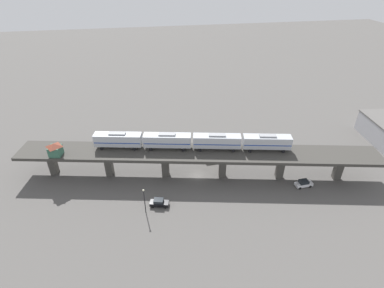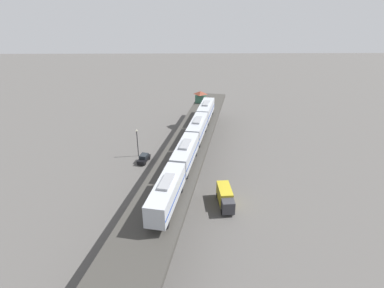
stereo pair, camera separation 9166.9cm
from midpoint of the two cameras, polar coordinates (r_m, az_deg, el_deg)
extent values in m
plane|color=#514F4C|center=(55.36, -29.18, -22.23)|extent=(400.00, 400.00, 0.00)
cube|color=#393733|center=(50.22, -31.41, -17.28)|extent=(26.88, 91.79, 0.80)
cube|color=#47443F|center=(79.13, -55.34, -12.77)|extent=(2.13, 2.13, 6.74)
cube|color=#47443F|center=(67.52, -48.08, -15.22)|extent=(2.13, 2.13, 6.74)
cube|color=#47443F|center=(57.50, -37.81, -18.21)|extent=(2.13, 2.13, 6.74)
cube|color=#47443F|center=(50.03, -23.38, -21.33)|extent=(2.13, 2.13, 6.74)
cube|color=#47443F|center=(46.37, -4.72, -23.43)|extent=(2.13, 2.13, 6.74)
cube|color=#47443F|center=(47.41, 15.29, -23.19)|extent=(2.13, 2.13, 6.74)
cube|color=#ADB2BA|center=(62.22, -47.87, -10.52)|extent=(5.17, 12.32, 3.10)
cube|color=navy|center=(62.38, -47.76, -10.73)|extent=(5.17, 12.09, 0.24)
cube|color=gray|center=(61.37, -48.52, -9.28)|extent=(2.22, 4.40, 0.36)
cylinder|color=black|center=(66.95, -48.85, -10.72)|extent=(0.39, 0.87, 0.84)
cylinder|color=black|center=(65.97, -50.24, -12.00)|extent=(0.39, 0.87, 0.84)
cylinder|color=black|center=(60.88, -43.68, -11.93)|extent=(0.39, 0.87, 0.84)
cylinder|color=black|center=(59.80, -45.10, -13.39)|extent=(0.39, 0.87, 0.84)
cube|color=#ADB2BA|center=(53.54, -38.82, -12.47)|extent=(5.17, 12.32, 3.10)
cube|color=navy|center=(53.72, -38.71, -12.70)|extent=(5.17, 12.09, 0.24)
cube|color=gray|center=(52.54, -39.47, -11.08)|extent=(2.22, 4.40, 0.36)
cylinder|color=black|center=(58.06, -40.68, -12.58)|extent=(0.39, 0.87, 0.84)
cylinder|color=black|center=(56.93, -42.10, -14.15)|extent=(0.39, 0.87, 0.84)
cylinder|color=black|center=(52.98, -33.72, -13.96)|extent=(0.39, 0.87, 0.84)
cylinder|color=black|center=(51.74, -35.07, -15.76)|extent=(0.39, 0.87, 0.84)
cube|color=#ADB2BA|center=(46.68, -26.53, -14.58)|extent=(5.17, 12.32, 3.10)
cube|color=navy|center=(46.88, -26.44, -14.84)|extent=(5.17, 12.09, 0.24)
cube|color=gray|center=(45.53, -27.07, -13.06)|extent=(2.22, 4.40, 0.36)
cylinder|color=black|center=(50.77, -29.71, -14.65)|extent=(0.39, 0.87, 0.84)
cylinder|color=black|center=(49.47, -30.99, -16.58)|extent=(0.39, 0.87, 0.84)
cylinder|color=black|center=(47.17, -20.59, -15.97)|extent=(0.39, 0.87, 0.84)
cylinder|color=black|center=(45.77, -21.61, -18.14)|extent=(0.39, 0.87, 0.84)
cube|color=#ADB2BA|center=(42.53, -10.71, -16.32)|extent=(5.17, 12.32, 3.10)
cube|color=navy|center=(42.75, -10.67, -16.59)|extent=(5.17, 12.09, 0.24)
cube|color=gray|center=(41.26, -10.96, -14.73)|extent=(2.22, 4.40, 0.36)
cylinder|color=black|center=(45.84, -15.51, -16.53)|extent=(0.39, 0.87, 0.84)
cylinder|color=black|center=(44.40, -16.33, -18.80)|extent=(0.39, 0.87, 0.84)
cylinder|color=black|center=(44.28, -4.55, -17.31)|extent=(0.39, 0.87, 0.84)
cylinder|color=black|center=(42.79, -4.88, -19.73)|extent=(0.39, 0.87, 0.84)
cube|color=#33604C|center=(73.20, -57.21, -11.22)|extent=(3.31, 3.31, 2.50)
pyramid|color=brown|center=(72.46, -57.82, -10.18)|extent=(3.81, 3.81, 0.90)
cube|color=silver|center=(46.56, 2.66, -29.17)|extent=(2.03, 4.49, 0.80)
cube|color=#1E2328|center=(45.85, 2.48, -28.75)|extent=(1.75, 2.28, 0.76)
cylinder|color=black|center=(47.12, 0.42, -28.89)|extent=(0.27, 0.67, 0.66)
cylinder|color=black|center=(46.34, 0.99, -30.69)|extent=(0.27, 0.67, 0.66)
cylinder|color=black|center=(47.53, 4.22, -28.14)|extent=(0.27, 0.67, 0.66)
cylinder|color=black|center=(46.76, 4.91, -29.89)|extent=(0.27, 0.67, 0.66)
cube|color=black|center=(55.39, -44.50, -28.48)|extent=(2.84, 4.71, 0.80)
cube|color=#1E2328|center=(54.92, -44.96, -27.96)|extent=(2.14, 2.54, 0.76)
cylinder|color=black|center=(56.80, -44.78, -27.51)|extent=(0.40, 0.70, 0.66)
cylinder|color=black|center=(56.42, -46.07, -28.77)|extent=(0.40, 0.70, 0.66)
cylinder|color=black|center=(55.00, -42.54, -28.64)|extent=(0.40, 0.70, 0.66)
cylinder|color=black|center=(54.61, -43.84, -29.96)|extent=(0.40, 0.70, 0.66)
cube|color=#333338|center=(56.47, -18.51, -14.96)|extent=(2.31, 2.12, 2.30)
cube|color=gold|center=(56.99, -22.24, -15.10)|extent=(2.59, 5.32, 2.70)
cylinder|color=black|center=(56.62, -18.35, -16.48)|extent=(0.41, 1.02, 1.00)
cylinder|color=black|center=(57.96, -18.27, -15.03)|extent=(0.41, 1.02, 1.00)
cylinder|color=black|center=(57.60, -23.64, -16.87)|extent=(0.41, 1.02, 1.00)
cylinder|color=black|center=(58.98, -23.39, -15.38)|extent=(0.41, 1.02, 1.00)
cylinder|color=black|center=(54.87, -49.67, -27.72)|extent=(0.20, 0.20, 6.50)
sphere|color=beige|center=(52.50, -51.38, -25.48)|extent=(0.44, 0.44, 0.44)
camera|label=1|loc=(45.83, -143.09, -15.87)|focal=28.00mm
camera|label=2|loc=(45.83, 36.91, 15.87)|focal=28.00mm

